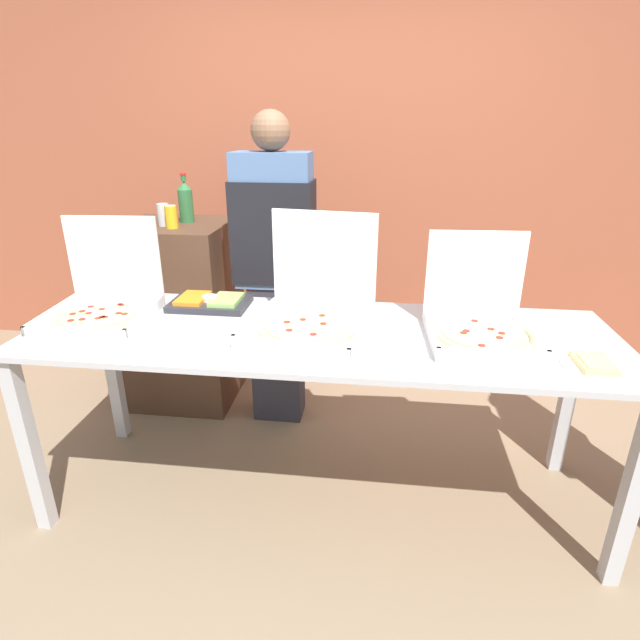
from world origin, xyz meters
TOP-DOWN VIEW (x-y plane):
  - ground_plane at (0.00, 0.00)m, footprint 16.00×16.00m
  - brick_wall_behind at (0.00, 1.70)m, footprint 10.00×0.06m
  - buffet_table at (0.00, 0.00)m, footprint 2.44×0.79m
  - pizza_box_near_right at (-0.04, 0.03)m, footprint 0.54×0.55m
  - pizza_box_far_left at (-0.97, 0.03)m, footprint 0.45×0.47m
  - pizza_box_near_left at (0.64, 0.02)m, footprint 0.42×0.44m
  - paper_plate_front_center at (1.01, -0.21)m, footprint 0.22×0.22m
  - veggie_tray at (-0.55, 0.23)m, footprint 0.36×0.23m
  - sideboard_podium at (-0.96, 0.85)m, footprint 0.62×0.60m
  - soda_bottle at (-0.89, 0.90)m, footprint 0.08×0.08m
  - soda_can_silver at (-0.98, 0.77)m, footprint 0.07×0.07m
  - soda_can_colored at (-0.91, 0.72)m, footprint 0.07×0.07m
  - person_server_vest at (-0.33, 0.68)m, footprint 0.42×0.24m

SIDE VIEW (x-z plane):
  - ground_plane at x=0.00m, z-range 0.00..0.00m
  - sideboard_podium at x=-0.96m, z-range 0.00..1.11m
  - buffet_table at x=0.00m, z-range 0.33..1.17m
  - paper_plate_front_center at x=1.01m, z-range 0.84..0.87m
  - veggie_tray at x=-0.55m, z-range 0.84..0.89m
  - pizza_box_near_left at x=0.64m, z-range 0.72..1.12m
  - pizza_box_far_left at x=-0.97m, z-range 0.71..1.13m
  - pizza_box_near_right at x=-0.04m, z-range 0.69..1.16m
  - person_server_vest at x=-0.33m, z-range 0.11..1.83m
  - soda_can_silver at x=-0.98m, z-range 1.11..1.24m
  - soda_can_colored at x=-0.91m, z-range 1.11..1.24m
  - soda_bottle at x=-0.89m, z-range 1.09..1.37m
  - brick_wall_behind at x=0.00m, z-range 0.00..2.80m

